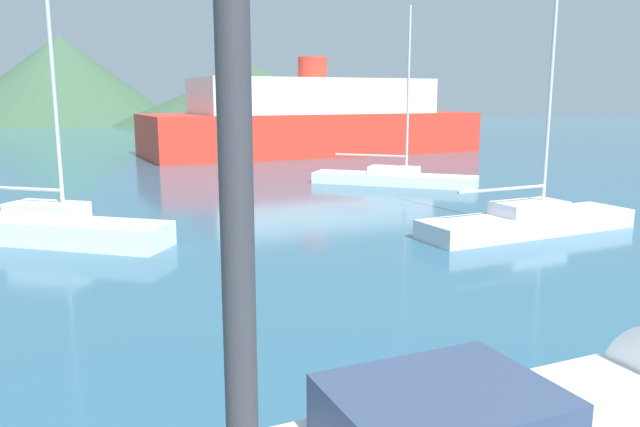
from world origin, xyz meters
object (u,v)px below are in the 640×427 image
sailboat_inner (394,177)px  sailboat_outer (529,220)px  streetlamp (235,126)px  ferry_distant (313,120)px  sailboat_middle (48,227)px

sailboat_inner → sailboat_outer: (-0.50, -11.47, 0.03)m
streetlamp → sailboat_outer: bearing=50.2°
sailboat_inner → ferry_distant: (1.40, 18.11, 2.12)m
sailboat_inner → sailboat_middle: 17.24m
streetlamp → sailboat_middle: bearing=97.9°
sailboat_inner → sailboat_outer: sailboat_outer is taller
streetlamp → ferry_distant: (14.06, 44.20, -1.76)m
sailboat_inner → ferry_distant: 18.29m
ferry_distant → sailboat_middle: bearing=-129.8°
sailboat_inner → sailboat_outer: bearing=-55.4°
streetlamp → sailboat_inner: size_ratio=0.60×
sailboat_middle → sailboat_outer: bearing=20.3°
sailboat_middle → ferry_distant: bearing=90.7°
sailboat_middle → ferry_distant: 31.17m
sailboat_middle → streetlamp: bearing=-49.2°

